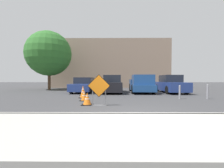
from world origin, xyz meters
TOP-DOWN VIEW (x-y plane):
  - ground_plane at (0.00, 10.00)m, footprint 96.00×96.00m
  - sidewalk_strip at (0.00, -1.44)m, footprint 27.44×2.88m
  - curb_lip at (0.00, 0.00)m, footprint 27.44×0.20m
  - road_closed_sign at (-1.61, 2.11)m, footprint 1.06×0.20m
  - traffic_cone_nearest at (-2.20, 2.32)m, footprint 0.53×0.53m
  - traffic_cone_second at (-2.62, 3.75)m, footprint 0.49×0.49m
  - traffic_cone_third at (-2.95, 5.04)m, footprint 0.52×0.52m
  - traffic_cone_fourth at (-3.26, 6.53)m, footprint 0.47×0.47m
  - parked_car_nearest at (-3.71, 9.43)m, footprint 2.00×4.48m
  - parked_car_second at (-1.03, 9.06)m, footprint 1.88×4.54m
  - pickup_truck at (1.63, 8.99)m, footprint 2.12×5.09m
  - parked_car_third at (4.33, 8.99)m, footprint 1.80×4.46m
  - bollard_nearest at (3.20, 4.53)m, footprint 0.12×0.12m
  - bollard_second at (4.93, 4.53)m, footprint 0.12×0.12m
  - building_facade_backdrop at (-1.48, 19.18)m, footprint 17.68×5.00m
  - street_tree_behind_lot at (-8.53, 12.77)m, footprint 5.21×5.21m

SIDE VIEW (x-z plane):
  - ground_plane at x=0.00m, z-range 0.00..0.00m
  - sidewalk_strip at x=0.00m, z-range 0.00..0.14m
  - curb_lip at x=0.00m, z-range 0.00..0.14m
  - traffic_cone_nearest at x=-2.20m, z-range -0.01..0.58m
  - traffic_cone_second at x=-2.62m, z-range -0.01..0.58m
  - traffic_cone_fourth at x=-3.26m, z-range -0.01..0.74m
  - traffic_cone_third at x=-2.95m, z-range -0.01..0.77m
  - bollard_nearest at x=3.20m, z-range 0.03..0.90m
  - bollard_second at x=4.93m, z-range 0.03..0.94m
  - parked_car_nearest at x=-3.71m, z-range -0.05..1.35m
  - pickup_truck at x=1.63m, z-range -0.08..1.54m
  - parked_car_second at x=-1.03m, z-range -0.07..1.54m
  - parked_car_third at x=4.33m, z-range -0.07..1.55m
  - road_closed_sign at x=-1.61m, z-range 0.07..1.53m
  - building_facade_backdrop at x=-1.48m, z-range 0.00..7.12m
  - street_tree_behind_lot at x=-8.53m, z-range 0.81..7.66m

